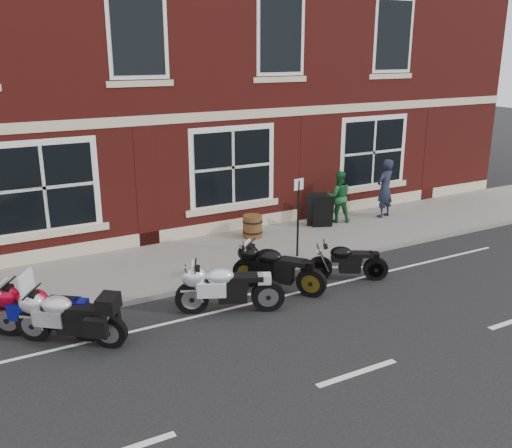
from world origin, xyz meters
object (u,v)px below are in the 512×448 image
object	(u,v)px
a_board_sign	(320,211)
moto_touring_silver	(67,315)
moto_sport_silver	(228,286)
pedestrian_left	(385,188)
pedestrian_right	(338,197)
parking_sign	(298,212)
moto_sport_red	(45,309)
moto_naked_black	(346,260)
moto_sport_black	(277,267)
barrel_planter	(252,226)

from	to	relation	value
a_board_sign	moto_touring_silver	bearing A→B (deg)	-134.34
moto_sport_silver	pedestrian_left	bearing A→B (deg)	-39.19
pedestrian_right	parking_sign	world-z (taller)	parking_sign
moto_sport_silver	moto_touring_silver	bearing A→B (deg)	110.56
moto_sport_red	a_board_sign	size ratio (longest dim) A/B	1.89
moto_naked_black	moto_sport_black	bearing A→B (deg)	113.77
pedestrian_left	a_board_sign	xyz separation A→B (m)	(-2.33, 0.10, -0.41)
moto_sport_red	a_board_sign	world-z (taller)	a_board_sign
moto_naked_black	pedestrian_right	bearing A→B (deg)	-2.81
moto_naked_black	pedestrian_right	xyz separation A→B (m)	(2.39, 3.52, 0.42)
moto_sport_red	parking_sign	size ratio (longest dim) A/B	0.93
moto_naked_black	moto_touring_silver	bearing A→B (deg)	121.15
moto_sport_black	barrel_planter	distance (m)	3.43
moto_naked_black	parking_sign	xyz separation A→B (m)	(-0.31, 1.58, 0.79)
moto_sport_red	pedestrian_left	distance (m)	10.85
moto_sport_black	barrel_planter	bearing A→B (deg)	32.37
moto_sport_black	pedestrian_left	xyz separation A→B (m)	(5.65, 3.02, 0.46)
moto_sport_silver	moto_naked_black	size ratio (longest dim) A/B	1.26
moto_sport_black	parking_sign	distance (m)	2.08
moto_sport_silver	pedestrian_right	bearing A→B (deg)	-31.23
moto_touring_silver	moto_sport_silver	bearing A→B (deg)	-55.12
moto_sport_red	moto_naked_black	distance (m)	6.55
pedestrian_left	barrel_planter	world-z (taller)	pedestrian_left
moto_touring_silver	pedestrian_left	xyz separation A→B (m)	(10.15, 3.22, 0.46)
moto_sport_silver	pedestrian_right	size ratio (longest dim) A/B	1.33
moto_sport_red	moto_sport_silver	size ratio (longest dim) A/B	0.90
moto_touring_silver	a_board_sign	size ratio (longest dim) A/B	1.76
pedestrian_right	barrel_planter	xyz separation A→B (m)	(-2.96, -0.06, -0.47)
moto_touring_silver	moto_sport_red	distance (m)	0.53
moto_sport_red	moto_naked_black	xyz separation A→B (m)	(6.53, -0.45, -0.10)
moto_naked_black	a_board_sign	bearing A→B (deg)	5.70
moto_sport_red	moto_sport_silver	bearing A→B (deg)	-63.96
moto_sport_red	pedestrian_left	bearing A→B (deg)	-38.12
moto_sport_silver	barrel_planter	world-z (taller)	moto_sport_silver
moto_sport_red	a_board_sign	distance (m)	8.64
parking_sign	moto_sport_black	bearing A→B (deg)	-142.82
moto_touring_silver	moto_naked_black	world-z (taller)	moto_touring_silver
moto_sport_silver	parking_sign	world-z (taller)	parking_sign
moto_touring_silver	pedestrian_left	size ratio (longest dim) A/B	0.95
moto_touring_silver	moto_sport_black	distance (m)	4.51
a_board_sign	moto_sport_black	bearing A→B (deg)	-114.12
pedestrian_left	barrel_planter	distance (m)	4.55
moto_sport_red	pedestrian_right	bearing A→B (deg)	-34.11
moto_sport_silver	a_board_sign	bearing A→B (deg)	-28.39
pedestrian_right	parking_sign	bearing A→B (deg)	60.99
pedestrian_left	moto_sport_silver	bearing A→B (deg)	10.47
moto_sport_silver	moto_sport_red	bearing A→B (deg)	103.93
parking_sign	moto_sport_silver	bearing A→B (deg)	-154.54
moto_sport_silver	moto_naked_black	bearing A→B (deg)	-61.50
moto_sport_red	pedestrian_right	xyz separation A→B (m)	(8.92, 3.07, 0.32)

